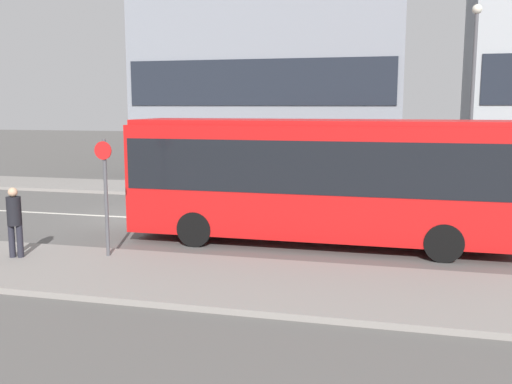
% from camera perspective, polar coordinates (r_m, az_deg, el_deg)
% --- Properties ---
extents(ground_plane, '(120.00, 120.00, 0.00)m').
position_cam_1_polar(ground_plane, '(19.81, -11.25, -2.56)').
color(ground_plane, '#595654').
extents(sidewalk_near, '(44.00, 3.50, 0.13)m').
position_cam_1_polar(sidewalk_near, '(14.55, -21.87, -6.85)').
color(sidewalk_near, gray).
rests_on(sidewalk_near, ground_plane).
extents(sidewalk_far, '(44.00, 3.50, 0.13)m').
position_cam_1_polar(sidewalk_far, '(25.50, -5.27, 0.21)').
color(sidewalk_far, gray).
rests_on(sidewalk_far, ground_plane).
extents(lane_centerline, '(41.80, 0.16, 0.01)m').
position_cam_1_polar(lane_centerline, '(19.81, -11.25, -2.55)').
color(lane_centerline, silver).
rests_on(lane_centerline, ground_plane).
extents(apartment_block_left_tower, '(13.70, 4.68, 17.79)m').
position_cam_1_polar(apartment_block_left_tower, '(30.53, 1.20, 18.25)').
color(apartment_block_left_tower, gray).
rests_on(apartment_block_left_tower, ground_plane).
extents(city_bus, '(10.43, 2.55, 3.41)m').
position_cam_1_polar(city_bus, '(15.66, 6.35, 1.86)').
color(city_bus, red).
rests_on(city_bus, ground_plane).
extents(parked_car_0, '(4.05, 1.88, 1.42)m').
position_cam_1_polar(parked_car_0, '(21.53, 21.98, -0.35)').
color(parked_car_0, black).
rests_on(parked_car_0, ground_plane).
extents(pedestrian_near_stop, '(0.34, 0.34, 1.72)m').
position_cam_1_polar(pedestrian_near_stop, '(14.98, -23.01, -2.39)').
color(pedestrian_near_stop, '#23232D').
rests_on(pedestrian_near_stop, sidewalk_near).
extents(bus_stop_sign, '(0.44, 0.12, 2.87)m').
position_cam_1_polar(bus_stop_sign, '(14.27, -14.82, 0.31)').
color(bus_stop_sign, '#4C4C51').
rests_on(bus_stop_sign, sidewalk_near).
extents(street_lamp, '(0.36, 0.36, 7.36)m').
position_cam_1_polar(street_lamp, '(23.29, 20.87, 10.04)').
color(street_lamp, '#4C4C51').
rests_on(street_lamp, sidewalk_far).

